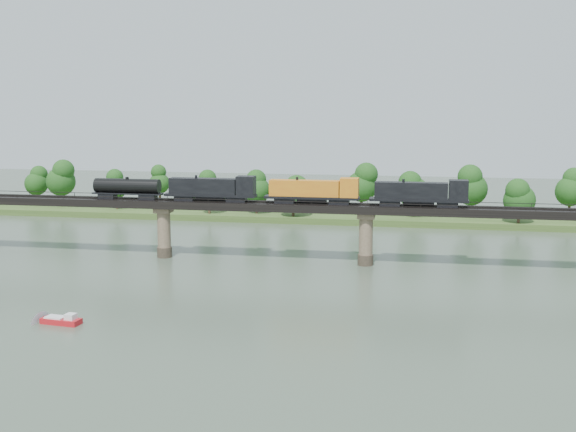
# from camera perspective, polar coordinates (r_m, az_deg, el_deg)

# --- Properties ---
(ground) EXTENTS (400.00, 400.00, 0.00)m
(ground) POSITION_cam_1_polar(r_m,az_deg,el_deg) (109.03, 4.94, -7.34)
(ground) COLOR #394939
(ground) RESTS_ON ground
(far_bank) EXTENTS (300.00, 24.00, 1.60)m
(far_bank) POSITION_cam_1_polar(r_m,az_deg,el_deg) (191.78, 7.36, -0.02)
(far_bank) COLOR #375221
(far_bank) RESTS_ON ground
(bridge) EXTENTS (236.00, 30.00, 11.50)m
(bridge) POSITION_cam_1_polar(r_m,az_deg,el_deg) (136.88, 6.17, -1.64)
(bridge) COLOR #473A2D
(bridge) RESTS_ON ground
(bridge_superstructure) EXTENTS (220.00, 4.90, 0.75)m
(bridge_superstructure) POSITION_cam_1_polar(r_m,az_deg,el_deg) (135.86, 6.21, 0.99)
(bridge_superstructure) COLOR black
(bridge_superstructure) RESTS_ON bridge
(far_treeline) EXTENTS (289.06, 17.54, 13.60)m
(far_treeline) POSITION_cam_1_polar(r_m,az_deg,el_deg) (186.86, 4.82, 2.27)
(far_treeline) COLOR #382619
(far_treeline) RESTS_ON far_bank
(freight_train) EXTENTS (73.16, 2.85, 5.04)m
(freight_train) POSITION_cam_1_polar(r_m,az_deg,el_deg) (137.79, -0.77, 2.04)
(freight_train) COLOR black
(freight_train) RESTS_ON bridge
(motorboat) EXTENTS (5.85, 2.71, 1.58)m
(motorboat) POSITION_cam_1_polar(r_m,az_deg,el_deg) (106.32, -17.45, -7.85)
(motorboat) COLOR red
(motorboat) RESTS_ON ground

